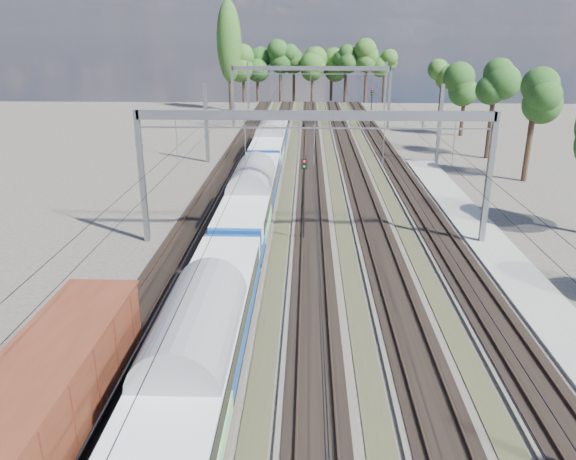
{
  "coord_description": "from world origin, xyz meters",
  "views": [
    {
      "loc": [
        -0.46,
        -6.23,
        13.8
      ],
      "look_at": [
        -1.52,
        24.68,
        2.8
      ],
      "focal_mm": 35.0,
      "sensor_mm": 36.0,
      "label": 1
    }
  ],
  "objects_px": {
    "signal_near": "(304,190)",
    "freight_boxcar": "(31,422)",
    "emu_train": "(252,191)",
    "worker": "(304,124)",
    "signal_far": "(371,105)"
  },
  "relations": [
    {
      "from": "freight_boxcar",
      "to": "worker",
      "type": "xyz_separation_m",
      "value": [
        8.03,
        68.64,
        -1.41
      ]
    },
    {
      "from": "signal_near",
      "to": "signal_far",
      "type": "distance_m",
      "value": 46.19
    },
    {
      "from": "worker",
      "to": "emu_train",
      "type": "bearing_deg",
      "value": 171.62
    },
    {
      "from": "emu_train",
      "to": "worker",
      "type": "distance_m",
      "value": 43.29
    },
    {
      "from": "freight_boxcar",
      "to": "signal_far",
      "type": "height_order",
      "value": "signal_far"
    },
    {
      "from": "signal_near",
      "to": "freight_boxcar",
      "type": "bearing_deg",
      "value": -129.8
    },
    {
      "from": "emu_train",
      "to": "signal_near",
      "type": "distance_m",
      "value": 5.0
    },
    {
      "from": "emu_train",
      "to": "signal_near",
      "type": "bearing_deg",
      "value": -38.16
    },
    {
      "from": "emu_train",
      "to": "signal_far",
      "type": "distance_m",
      "value": 44.23
    },
    {
      "from": "freight_boxcar",
      "to": "worker",
      "type": "height_order",
      "value": "freight_boxcar"
    },
    {
      "from": "freight_boxcar",
      "to": "worker",
      "type": "relative_size",
      "value": 8.44
    },
    {
      "from": "worker",
      "to": "signal_near",
      "type": "relative_size",
      "value": 0.29
    },
    {
      "from": "freight_boxcar",
      "to": "signal_near",
      "type": "xyz_separation_m",
      "value": [
        8.36,
        22.5,
        1.4
      ]
    },
    {
      "from": "emu_train",
      "to": "signal_far",
      "type": "bearing_deg",
      "value": 72.64
    },
    {
      "from": "emu_train",
      "to": "signal_near",
      "type": "relative_size",
      "value": 11.49
    }
  ]
}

